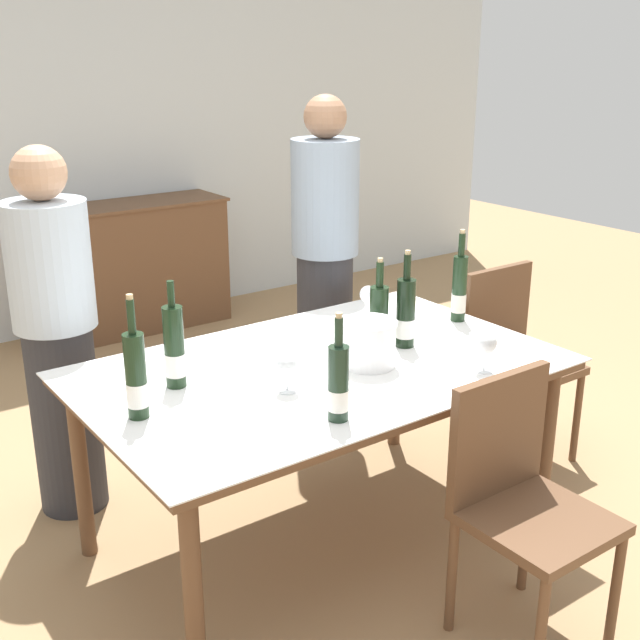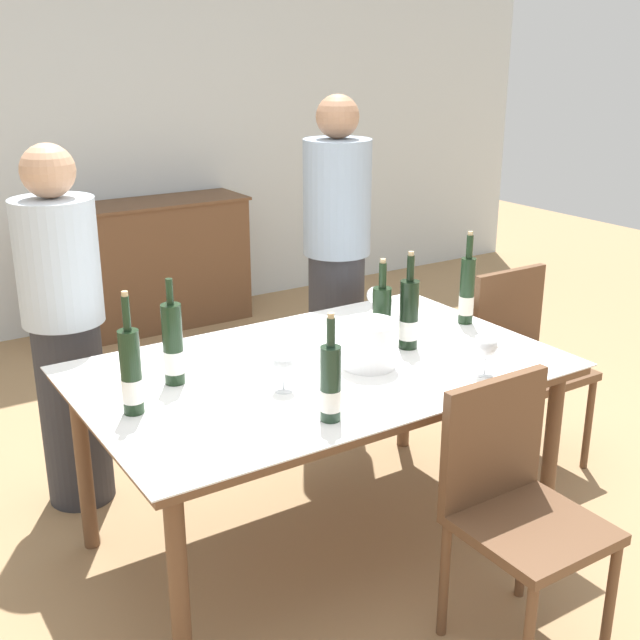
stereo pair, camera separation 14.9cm
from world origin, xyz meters
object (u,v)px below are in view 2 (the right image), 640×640
Objects in this scene: chair_near_front at (514,497)px; person_guest_left at (337,268)px; wine_glass_1 at (283,365)px; wine_bottle_1 at (331,384)px; dining_table at (320,381)px; person_host at (65,333)px; sideboard_cabinet at (152,265)px; wine_glass_2 at (486,347)px; wine_bottle_3 at (131,373)px; wine_glass_3 at (385,306)px; wine_glass_0 at (375,296)px; wine_bottle_5 at (173,347)px; ice_bucket at (369,343)px; chair_right_end at (523,353)px; wine_bottle_0 at (382,319)px; wine_bottle_2 at (409,316)px; wine_bottle_4 at (467,291)px.

person_guest_left is at bearing 75.81° from chair_near_front.
wine_bottle_1 is at bearing -87.90° from wine_glass_1.
person_host is (-0.70, 0.84, 0.08)m from dining_table.
sideboard_cabinet is 8.85× the size of wine_glass_2.
wine_bottle_3 reaches higher than wine_glass_3.
wine_glass_0 is 1.20m from chair_near_front.
wine_bottle_1 is 0.93× the size of wine_bottle_5.
sideboard_cabinet is 2.98m from ice_bucket.
wine_glass_2 is 0.17× the size of chair_right_end.
wine_glass_1 is at bearing -151.71° from dining_table.
wine_bottle_5 is 1.03m from wine_glass_0.
wine_bottle_0 is 1.02× the size of wine_bottle_1.
person_guest_left reaches higher than wine_glass_1.
wine_bottle_1 is (-0.52, -0.42, -0.00)m from wine_bottle_0.
wine_glass_0 is 0.15m from wine_glass_3.
ice_bucket is 0.26m from wine_bottle_2.
ice_bucket is at bearing -164.78° from wine_bottle_4.
chair_near_front is (-0.21, -0.98, -0.34)m from wine_glass_3.
person_host is at bearing 111.33° from wine_bottle_1.
wine_glass_3 is at bearing -29.49° from person_host.
wine_glass_0 is 0.86m from wine_glass_1.
chair_right_end is at bearing 8.33° from wine_glass_1.
wine_bottle_1 is 0.64m from wine_bottle_3.
person_guest_left is (0.21, -1.98, 0.40)m from sideboard_cabinet.
chair_right_end is at bearing 33.60° from wine_glass_2.
wine_bottle_1 is 0.62m from wine_bottle_5.
person_host is at bearing 88.46° from wine_bottle_3.
wine_bottle_3 is at bearing -177.19° from chair_right_end.
wine_glass_2 is (0.97, -0.54, -0.03)m from wine_bottle_5.
wine_bottle_1 reaches higher than wine_glass_3.
wine_bottle_1 is 0.69m from chair_near_front.
wine_glass_1 is (-0.38, -0.02, 0.00)m from ice_bucket.
wine_glass_3 is at bearing 2.85° from wine_bottle_5.
wine_bottle_5 is at bearing 164.58° from dining_table.
wine_glass_3 is at bearing 77.71° from chair_near_front.
person_host is (-1.15, 0.65, -0.09)m from wine_glass_3.
wine_bottle_3 is 1.63m from person_guest_left.
chair_near_front is at bearing -82.88° from ice_bucket.
dining_table is 0.44m from wine_bottle_2.
wine_glass_2 is at bearing -125.69° from wine_bottle_4.
wine_glass_0 is 1.01× the size of wine_glass_1.
wine_bottle_3 is 0.46× the size of chair_near_front.
ice_bucket is 1.48× the size of wine_glass_1.
wine_bottle_1 is at bearing 139.77° from chair_near_front.
wine_glass_0 is (-0.29, 0.26, -0.04)m from wine_bottle_4.
ice_bucket reaches higher than dining_table.
wine_bottle_0 is at bearing 110.11° from wine_glass_2.
wine_glass_0 is (0.50, 0.33, 0.16)m from dining_table.
wine_glass_3 is (0.01, -2.65, 0.42)m from sideboard_cabinet.
wine_glass_1 is 0.08× the size of person_guest_left.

